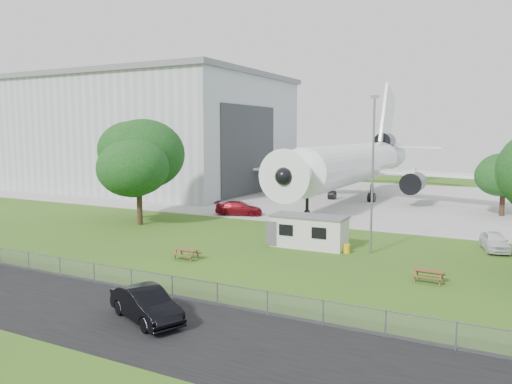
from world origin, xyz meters
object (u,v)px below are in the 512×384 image
at_px(hangar, 149,132).
at_px(picnic_west, 187,259).
at_px(site_cabin, 309,231).
at_px(picnic_east, 428,282).
at_px(car_centre_sedan, 146,305).
at_px(airliner, 354,162).

xyz_separation_m(hangar, picnic_west, (34.58, -37.95, -9.41)).
bearing_deg(site_cabin, hangar, 143.87).
bearing_deg(picnic_east, site_cabin, 153.88).
bearing_deg(site_cabin, picnic_east, -28.38).
distance_m(picnic_west, car_centre_sedan, 12.21).
height_order(picnic_east, car_centre_sedan, car_centre_sedan).
distance_m(picnic_east, car_centre_sedan, 17.58).
height_order(picnic_west, car_centre_sedan, car_centre_sedan).
relative_size(airliner, picnic_east, 26.52).
height_order(site_cabin, car_centre_sedan, site_cabin).
distance_m(site_cabin, car_centre_sedan, 18.90).
bearing_deg(car_centre_sedan, airliner, 28.51).
xyz_separation_m(picnic_west, car_centre_sedan, (5.35, -10.95, 0.82)).
distance_m(airliner, picnic_east, 38.98).
bearing_deg(car_centre_sedan, hangar, 63.10).
bearing_deg(picnic_east, picnic_west, -169.66).
xyz_separation_m(airliner, site_cabin, (5.18, -29.90, -3.96)).
bearing_deg(hangar, picnic_east, -34.70).
relative_size(picnic_east, car_centre_sedan, 0.36).
distance_m(picnic_west, picnic_east, 16.95).
bearing_deg(hangar, airliner, -0.22).
height_order(hangar, site_cabin, hangar).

